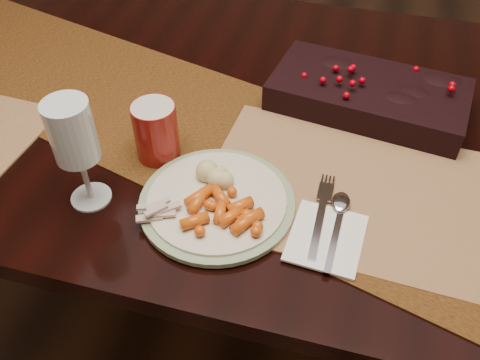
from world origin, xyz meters
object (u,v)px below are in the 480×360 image
(centerpiece, at_px, (369,91))
(napkin, at_px, (326,238))
(dinner_plate, at_px, (217,202))
(turkey_shreds, at_px, (158,210))
(red_cup, at_px, (156,131))
(placemat_main, at_px, (341,187))
(mashed_potatoes, at_px, (213,175))
(wine_glass, at_px, (79,155))
(baby_carrots, at_px, (225,211))
(dining_table, at_px, (262,223))

(centerpiece, xyz_separation_m, napkin, (-0.03, -0.37, -0.04))
(dinner_plate, relative_size, turkey_shreds, 3.61)
(centerpiece, height_order, red_cup, red_cup)
(placemat_main, relative_size, mashed_potatoes, 6.06)
(centerpiece, xyz_separation_m, red_cup, (-0.36, -0.25, 0.02))
(dinner_plate, bearing_deg, mashed_potatoes, 116.63)
(napkin, bearing_deg, mashed_potatoes, 169.03)
(mashed_potatoes, height_order, napkin, mashed_potatoes)
(dinner_plate, bearing_deg, red_cup, 146.37)
(placemat_main, bearing_deg, centerpiece, 88.98)
(dinner_plate, height_order, wine_glass, wine_glass)
(wine_glass, bearing_deg, dinner_plate, 10.24)
(napkin, bearing_deg, wine_glass, -173.81)
(placemat_main, bearing_deg, wine_glass, -158.31)
(baby_carrots, bearing_deg, mashed_potatoes, 121.56)
(mashed_potatoes, bearing_deg, napkin, -15.20)
(placemat_main, xyz_separation_m, wine_glass, (-0.41, -0.14, 0.10))
(dining_table, relative_size, turkey_shreds, 24.62)
(dining_table, distance_m, mashed_potatoes, 0.49)
(centerpiece, relative_size, placemat_main, 0.82)
(centerpiece, height_order, mashed_potatoes, centerpiece)
(centerpiece, height_order, wine_glass, wine_glass)
(dining_table, distance_m, baby_carrots, 0.52)
(mashed_potatoes, relative_size, turkey_shreds, 1.06)
(dinner_plate, bearing_deg, dining_table, 86.31)
(napkin, distance_m, wine_glass, 0.42)
(turkey_shreds, bearing_deg, red_cup, 111.51)
(placemat_main, height_order, mashed_potatoes, mashed_potatoes)
(red_cup, bearing_deg, placemat_main, 0.65)
(turkey_shreds, relative_size, napkin, 0.55)
(placemat_main, relative_size, turkey_shreds, 6.45)
(centerpiece, bearing_deg, dinner_plate, -122.01)
(baby_carrots, relative_size, napkin, 0.92)
(placemat_main, bearing_deg, mashed_potatoes, -159.09)
(mashed_potatoes, bearing_deg, wine_glass, -160.81)
(centerpiece, bearing_deg, napkin, -94.29)
(dinner_plate, height_order, red_cup, red_cup)
(dining_table, relative_size, centerpiece, 4.64)
(turkey_shreds, xyz_separation_m, red_cup, (-0.06, 0.15, 0.03))
(turkey_shreds, height_order, napkin, turkey_shreds)
(dinner_plate, xyz_separation_m, wine_glass, (-0.22, -0.04, 0.09))
(mashed_potatoes, height_order, wine_glass, wine_glass)
(mashed_potatoes, bearing_deg, dining_table, 82.59)
(dinner_plate, bearing_deg, centerpiece, 57.99)
(red_cup, bearing_deg, napkin, -19.82)
(centerpiece, xyz_separation_m, baby_carrots, (-0.19, -0.38, -0.01))
(centerpiece, distance_m, mashed_potatoes, 0.39)
(centerpiece, distance_m, baby_carrots, 0.43)
(placemat_main, height_order, red_cup, red_cup)
(placemat_main, distance_m, napkin, 0.12)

